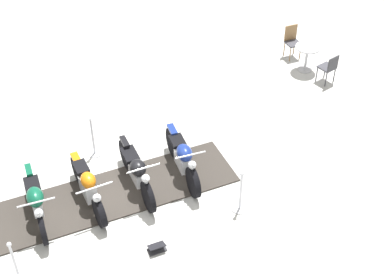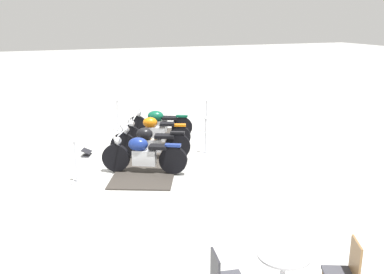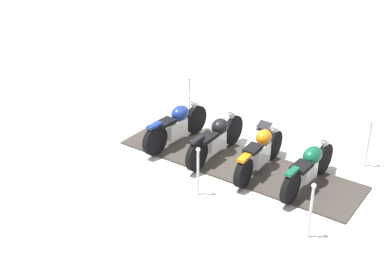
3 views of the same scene
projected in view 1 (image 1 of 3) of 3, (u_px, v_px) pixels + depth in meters
ground_plane at (114, 194)px, 12.56m from camera, size 80.00×80.00×0.00m
display_platform at (114, 194)px, 12.55m from camera, size 5.61×3.56×0.04m
motorcycle_forest at (36, 201)px, 11.70m from camera, size 1.11×1.92×0.97m
motorcycle_copper at (88, 187)px, 12.06m from camera, size 1.01×1.99×0.92m
motorcycle_black at (137, 172)px, 12.38m from camera, size 1.04×2.03×1.02m
motorcycle_navy at (183, 158)px, 12.72m from camera, size 1.12×1.94×1.02m
stanchion_right_rear at (240, 198)px, 12.02m from camera, size 0.35×0.35×1.07m
stanchion_left_mid at (94, 143)px, 13.40m from camera, size 0.35×0.35×1.08m
stanchion_right_front at (17, 270)px, 10.55m from camera, size 0.33×0.33×1.12m
info_placard at (157, 248)px, 11.31m from camera, size 0.42×0.35×0.20m
cafe_table at (307, 53)px, 16.07m from camera, size 0.71×0.71×0.76m
cafe_chair_near_table at (329, 67)px, 15.62m from camera, size 0.46×0.46×0.87m
cafe_chair_across_table at (292, 40)px, 16.67m from camera, size 0.53×0.53×0.97m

